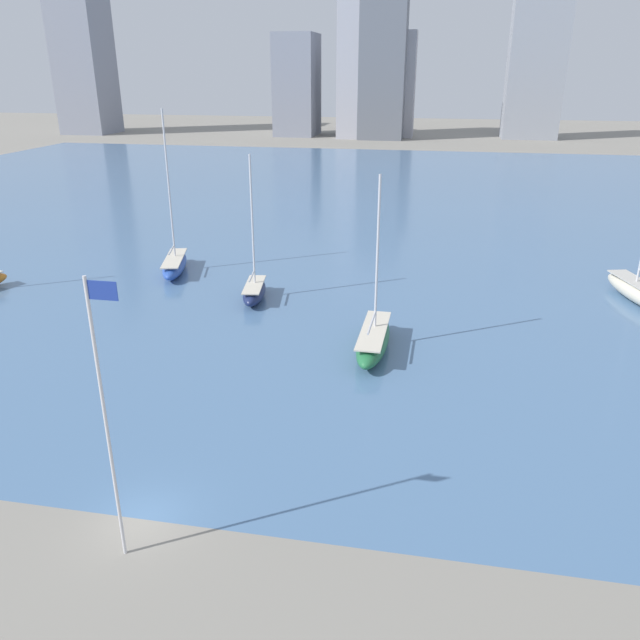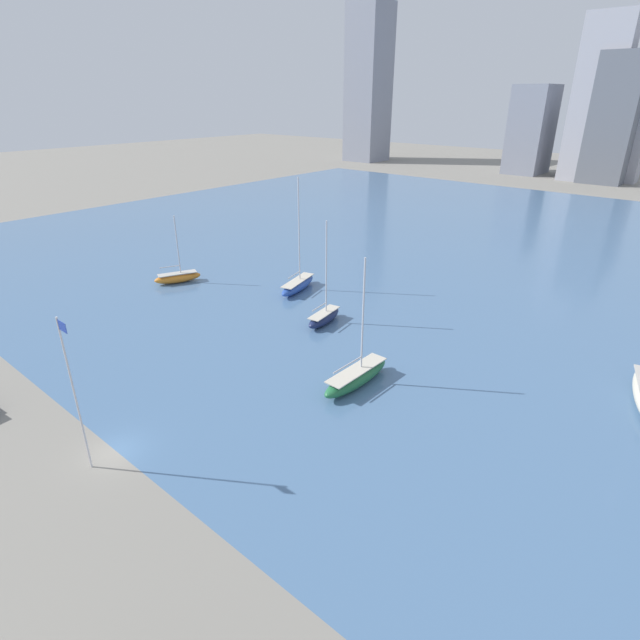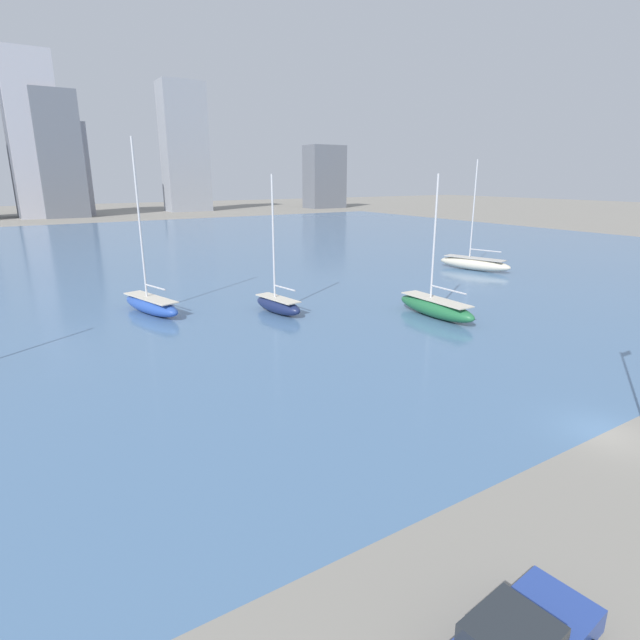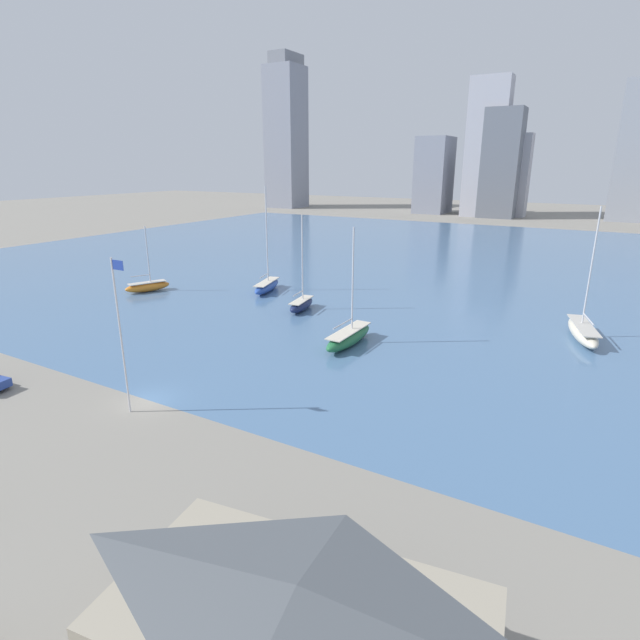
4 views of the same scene
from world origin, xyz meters
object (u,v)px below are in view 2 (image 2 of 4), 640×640
Objects in this scene: sailboat_green at (357,376)px; flag_pole at (74,391)px; sailboat_navy at (324,317)px; sailboat_orange at (178,277)px; sailboat_blue at (298,284)px.

flag_pole is at bearing -109.10° from sailboat_green.
sailboat_green is 1.00× the size of sailboat_navy.
sailboat_orange is 0.79× the size of sailboat_navy.
flag_pole reaches higher than sailboat_orange.
flag_pole is 1.24× the size of sailboat_orange.
flag_pole is 40.60m from sailboat_orange.
sailboat_orange is 25.78m from sailboat_navy.
sailboat_blue is 11.68m from sailboat_navy.
sailboat_green is 14.32m from sailboat_navy.
sailboat_orange is 0.79× the size of sailboat_green.
sailboat_green reaches higher than sailboat_orange.
flag_pole is 39.57m from sailboat_blue.
sailboat_green is at bearing 14.80° from sailboat_orange.
sailboat_green is at bearing -46.13° from sailboat_navy.
sailboat_blue is at bearing 139.90° from sailboat_navy.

